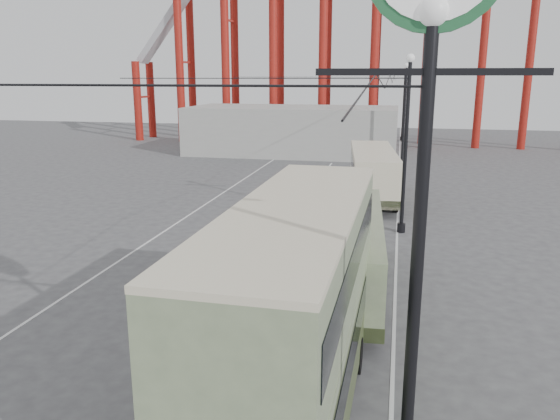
% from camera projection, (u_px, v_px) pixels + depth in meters
% --- Properties ---
extents(ground, '(160.00, 160.00, 0.00)m').
position_uv_depth(ground, '(170.00, 415.00, 13.61)').
color(ground, '#464648').
rests_on(ground, ground).
extents(road_markings, '(12.52, 120.00, 0.01)m').
position_uv_depth(road_markings, '(290.00, 218.00, 32.47)').
color(road_markings, silver).
rests_on(road_markings, ground).
extents(lamp_post_near, '(3.20, 0.44, 10.80)m').
position_uv_depth(lamp_post_near, '(427.00, 104.00, 7.72)').
color(lamp_post_near, black).
rests_on(lamp_post_near, ground).
extents(lamp_post_mid, '(3.20, 0.44, 9.32)m').
position_uv_depth(lamp_post_mid, '(406.00, 146.00, 28.41)').
color(lamp_post_mid, black).
rests_on(lamp_post_mid, ground).
extents(lamp_post_far, '(3.20, 0.44, 9.32)m').
position_uv_depth(lamp_post_far, '(404.00, 116.00, 49.28)').
color(lamp_post_far, black).
rests_on(lamp_post_far, ground).
extents(lamp_post_distant, '(3.20, 0.44, 9.32)m').
position_uv_depth(lamp_post_distant, '(404.00, 104.00, 70.14)').
color(lamp_post_distant, black).
rests_on(lamp_post_distant, ground).
extents(fairground_shed, '(22.00, 10.00, 5.00)m').
position_uv_depth(fairground_shed, '(293.00, 130.00, 58.83)').
color(fairground_shed, '#AAAAA5').
rests_on(fairground_shed, ground).
extents(double_decker_bus, '(2.76, 10.38, 5.56)m').
position_uv_depth(double_decker_bus, '(297.00, 308.00, 12.38)').
color(double_decker_bus, '#394826').
rests_on(double_decker_bus, ground).
extents(single_decker_green, '(3.13, 10.81, 3.02)m').
position_uv_depth(single_decker_green, '(349.00, 249.00, 21.12)').
color(single_decker_green, gray).
rests_on(single_decker_green, ground).
extents(single_decker_cream, '(3.92, 11.16, 3.40)m').
position_uv_depth(single_decker_cream, '(373.00, 172.00, 36.86)').
color(single_decker_cream, beige).
rests_on(single_decker_cream, ground).
extents(pedestrian, '(0.73, 0.65, 1.67)m').
position_uv_depth(pedestrian, '(325.00, 248.00, 24.10)').
color(pedestrian, black).
rests_on(pedestrian, ground).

